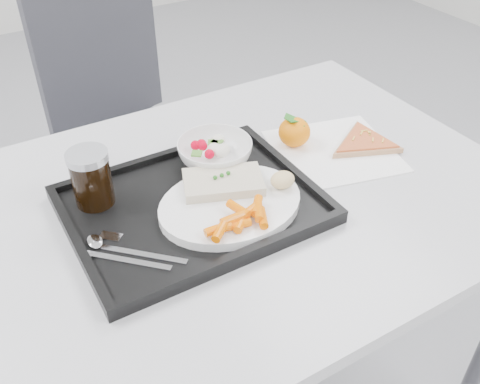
% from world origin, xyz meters
% --- Properties ---
extents(table, '(1.20, 0.80, 0.75)m').
position_xyz_m(table, '(0.00, 0.30, 0.68)').
color(table, '#AAABAD').
rests_on(table, ground).
extents(chair, '(0.51, 0.51, 0.93)m').
position_xyz_m(chair, '(0.06, 1.06, 0.54)').
color(chair, '#313138').
rests_on(chair, ground).
extents(tray, '(0.45, 0.35, 0.03)m').
position_xyz_m(tray, '(-0.05, 0.30, 0.76)').
color(tray, black).
rests_on(tray, table).
extents(dinner_plate, '(0.27, 0.27, 0.02)m').
position_xyz_m(dinner_plate, '(0.01, 0.25, 0.77)').
color(dinner_plate, white).
rests_on(dinner_plate, tray).
extents(fish_fillet, '(0.17, 0.14, 0.03)m').
position_xyz_m(fish_fillet, '(0.02, 0.29, 0.79)').
color(fish_fillet, beige).
rests_on(fish_fillet, dinner_plate).
extents(bread_roll, '(0.06, 0.06, 0.03)m').
position_xyz_m(bread_roll, '(0.11, 0.24, 0.80)').
color(bread_roll, '#DBC087').
rests_on(bread_roll, dinner_plate).
extents(salad_bowl, '(0.15, 0.15, 0.05)m').
position_xyz_m(salad_bowl, '(0.05, 0.39, 0.79)').
color(salad_bowl, white).
rests_on(salad_bowl, tray).
extents(cola_glass, '(0.08, 0.08, 0.11)m').
position_xyz_m(cola_glass, '(-0.20, 0.39, 0.82)').
color(cola_glass, black).
rests_on(cola_glass, tray).
extents(cutlery, '(0.14, 0.15, 0.01)m').
position_xyz_m(cutlery, '(-0.21, 0.24, 0.77)').
color(cutlery, silver).
rests_on(cutlery, tray).
extents(napkin, '(0.30, 0.29, 0.00)m').
position_xyz_m(napkin, '(0.30, 0.32, 0.75)').
color(napkin, white).
rests_on(napkin, table).
extents(tangerine, '(0.09, 0.09, 0.07)m').
position_xyz_m(tangerine, '(0.24, 0.38, 0.79)').
color(tangerine, '#FF8800').
rests_on(tangerine, napkin).
extents(pizza_slice, '(0.20, 0.20, 0.02)m').
position_xyz_m(pizza_slice, '(0.37, 0.30, 0.76)').
color(pizza_slice, tan).
rests_on(pizza_slice, napkin).
extents(carrot_pile, '(0.13, 0.08, 0.03)m').
position_xyz_m(carrot_pile, '(-0.01, 0.18, 0.80)').
color(carrot_pile, '#F56901').
rests_on(carrot_pile, dinner_plate).
extents(salad_contents, '(0.09, 0.07, 0.02)m').
position_xyz_m(salad_contents, '(0.05, 0.40, 0.80)').
color(salad_contents, red).
rests_on(salad_contents, salad_bowl).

